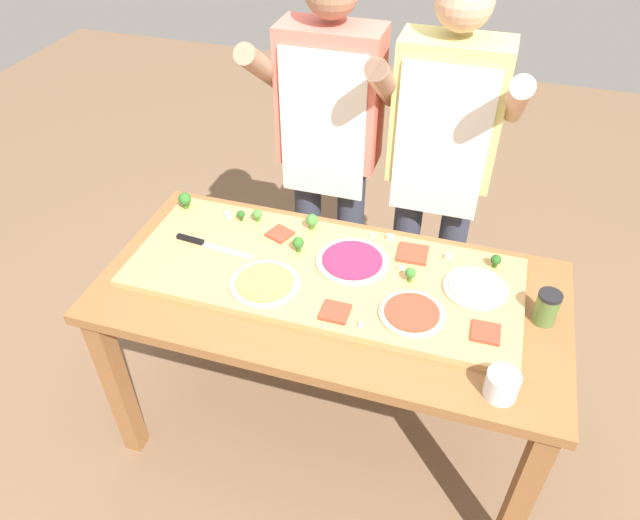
% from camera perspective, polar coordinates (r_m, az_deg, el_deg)
% --- Properties ---
extents(ground_plane, '(8.00, 8.00, 0.00)m').
position_cam_1_polar(ground_plane, '(2.61, 0.84, -15.61)').
color(ground_plane, brown).
extents(prep_table, '(1.59, 0.77, 0.79)m').
position_cam_1_polar(prep_table, '(2.09, 1.02, -4.97)').
color(prep_table, brown).
rests_on(prep_table, ground).
extents(cutting_board, '(1.36, 0.54, 0.03)m').
position_cam_1_polar(cutting_board, '(2.05, 0.33, -1.26)').
color(cutting_board, tan).
rests_on(cutting_board, prep_table).
extents(chefs_knife, '(0.32, 0.05, 0.02)m').
position_cam_1_polar(chefs_knife, '(2.18, -11.23, 1.60)').
color(chefs_knife, '#B7BABF').
rests_on(chefs_knife, cutting_board).
extents(pizza_whole_beet_magenta, '(0.26, 0.26, 0.02)m').
position_cam_1_polar(pizza_whole_beet_magenta, '(2.07, 3.17, -0.10)').
color(pizza_whole_beet_magenta, beige).
rests_on(pizza_whole_beet_magenta, cutting_board).
extents(pizza_whole_tomato_red, '(0.21, 0.21, 0.02)m').
position_cam_1_polar(pizza_whole_tomato_red, '(1.90, 8.93, -5.15)').
color(pizza_whole_tomato_red, beige).
rests_on(pizza_whole_tomato_red, cutting_board).
extents(pizza_whole_pesto_green, '(0.24, 0.24, 0.02)m').
position_cam_1_polar(pizza_whole_pesto_green, '(1.98, -5.40, -2.27)').
color(pizza_whole_pesto_green, beige).
rests_on(pizza_whole_pesto_green, cutting_board).
extents(pizza_whole_cheese_artichoke, '(0.22, 0.22, 0.02)m').
position_cam_1_polar(pizza_whole_cheese_artichoke, '(2.03, 14.89, -2.64)').
color(pizza_whole_cheese_artichoke, beige).
rests_on(pizza_whole_cheese_artichoke, cutting_board).
extents(pizza_slice_near_left, '(0.09, 0.09, 0.01)m').
position_cam_1_polar(pizza_slice_near_left, '(1.89, 15.83, -6.80)').
color(pizza_slice_near_left, '#BC3D28').
rests_on(pizza_slice_near_left, cutting_board).
extents(pizza_slice_near_right, '(0.09, 0.09, 0.01)m').
position_cam_1_polar(pizza_slice_near_right, '(1.88, 1.49, -5.07)').
color(pizza_slice_near_right, '#BC3D28').
rests_on(pizza_slice_near_right, cutting_board).
extents(pizza_slice_far_left, '(0.11, 0.11, 0.01)m').
position_cam_1_polar(pizza_slice_far_left, '(2.12, 9.01, 0.63)').
color(pizza_slice_far_left, '#BC3D28').
rests_on(pizza_slice_far_left, cutting_board).
extents(pizza_slice_center, '(0.11, 0.11, 0.01)m').
position_cam_1_polar(pizza_slice_center, '(2.19, -3.93, 2.56)').
color(pizza_slice_center, '#BC3D28').
rests_on(pizza_slice_center, cutting_board).
extents(broccoli_floret_back_mid, '(0.05, 0.05, 0.07)m').
position_cam_1_polar(broccoli_floret_back_mid, '(2.38, -13.00, 5.76)').
color(broccoli_floret_back_mid, '#366618').
rests_on(broccoli_floret_back_mid, cutting_board).
extents(broccoli_floret_back_right, '(0.04, 0.04, 0.05)m').
position_cam_1_polar(broccoli_floret_back_right, '(2.00, 8.79, -1.31)').
color(broccoli_floret_back_right, '#3F7220').
rests_on(broccoli_floret_back_right, cutting_board).
extents(broccoli_floret_front_right, '(0.04, 0.04, 0.06)m').
position_cam_1_polar(broccoli_floret_front_right, '(2.10, -2.13, 1.65)').
color(broccoli_floret_front_right, '#366618').
rests_on(broccoli_floret_front_right, cutting_board).
extents(broccoli_floret_center_right, '(0.04, 0.04, 0.05)m').
position_cam_1_polar(broccoli_floret_center_right, '(2.26, -6.13, 4.42)').
color(broccoli_floret_center_right, '#487A23').
rests_on(broccoli_floret_center_right, cutting_board).
extents(broccoli_floret_front_left, '(0.05, 0.05, 0.06)m').
position_cam_1_polar(broccoli_floret_front_left, '(2.20, -0.79, 3.84)').
color(broccoli_floret_front_left, '#487A23').
rests_on(broccoli_floret_front_left, cutting_board).
extents(broccoli_floret_center_left, '(0.04, 0.04, 0.05)m').
position_cam_1_polar(broccoli_floret_center_left, '(2.12, 16.74, -0.01)').
color(broccoli_floret_center_left, '#2C5915').
rests_on(broccoli_floret_center_left, cutting_board).
extents(broccoli_floret_front_mid, '(0.03, 0.03, 0.04)m').
position_cam_1_polar(broccoli_floret_front_mid, '(2.27, -7.70, 4.39)').
color(broccoli_floret_front_mid, '#2C5915').
rests_on(broccoli_floret_front_mid, cutting_board).
extents(cheese_crumble_a, '(0.02, 0.02, 0.01)m').
position_cam_1_polar(cheese_crumble_a, '(2.19, 5.02, 2.48)').
color(cheese_crumble_a, silver).
rests_on(cheese_crumble_a, cutting_board).
extents(cheese_crumble_b, '(0.03, 0.03, 0.02)m').
position_cam_1_polar(cheese_crumble_b, '(2.31, -9.00, 4.39)').
color(cheese_crumble_b, white).
rests_on(cheese_crumble_b, cutting_board).
extents(cheese_crumble_c, '(0.02, 0.02, 0.01)m').
position_cam_1_polar(cheese_crumble_c, '(1.84, 3.96, -6.31)').
color(cheese_crumble_c, white).
rests_on(cheese_crumble_c, cutting_board).
extents(cheese_crumble_d, '(0.02, 0.02, 0.02)m').
position_cam_1_polar(cheese_crumble_d, '(2.05, 7.88, -0.85)').
color(cheese_crumble_d, white).
rests_on(cheese_crumble_d, cutting_board).
extents(cheese_crumble_e, '(0.03, 0.03, 0.02)m').
position_cam_1_polar(cheese_crumble_e, '(2.13, 12.39, 0.29)').
color(cheese_crumble_e, silver).
rests_on(cheese_crumble_e, cutting_board).
extents(cheese_crumble_f, '(0.03, 0.03, 0.02)m').
position_cam_1_polar(cheese_crumble_f, '(2.18, 6.82, 2.22)').
color(cheese_crumble_f, silver).
rests_on(cheese_crumble_f, cutting_board).
extents(flour_cup, '(0.10, 0.10, 0.08)m').
position_cam_1_polar(flour_cup, '(1.76, 17.24, -11.62)').
color(flour_cup, white).
rests_on(flour_cup, prep_table).
extents(sauce_jar, '(0.07, 0.07, 0.12)m').
position_cam_1_polar(sauce_jar, '(1.99, 21.17, -4.33)').
color(sauce_jar, '#517033').
rests_on(sauce_jar, prep_table).
extents(cook_left, '(0.54, 0.39, 1.67)m').
position_cam_1_polar(cook_left, '(2.45, 0.92, 11.75)').
color(cook_left, '#333847').
rests_on(cook_left, ground).
extents(cook_right, '(0.54, 0.39, 1.67)m').
position_cam_1_polar(cook_right, '(2.38, 11.71, 9.98)').
color(cook_right, '#333847').
rests_on(cook_right, ground).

